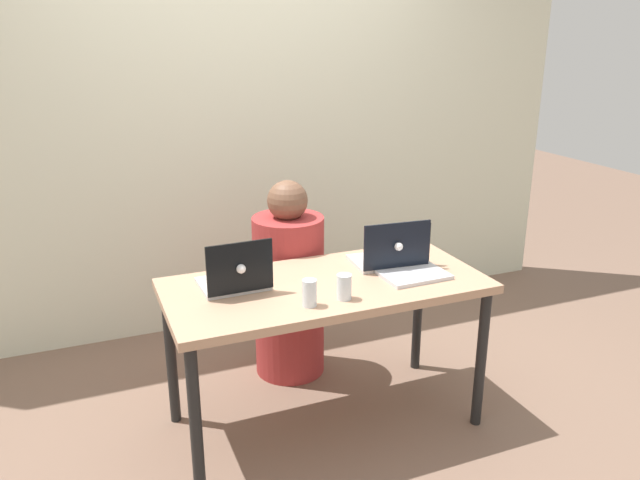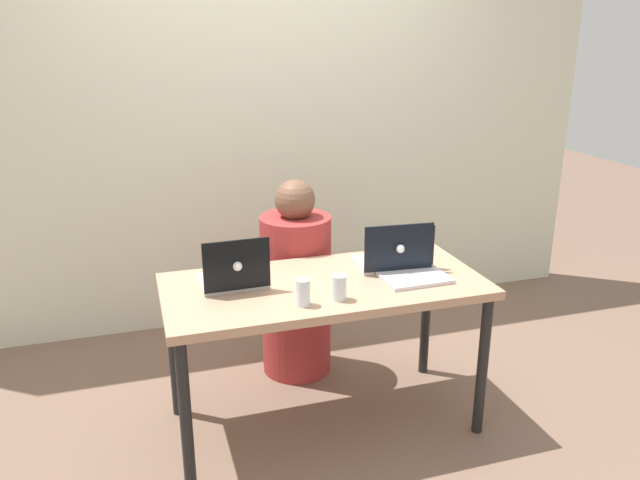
{
  "view_description": "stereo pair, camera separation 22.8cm",
  "coord_description": "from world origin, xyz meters",
  "px_view_note": "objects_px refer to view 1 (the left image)",
  "views": [
    {
      "loc": [
        -1.01,
        -2.42,
        1.82
      ],
      "look_at": [
        0.0,
        0.07,
        0.92
      ],
      "focal_mm": 35.0,
      "sensor_mm": 36.0,
      "label": 1
    },
    {
      "loc": [
        -0.8,
        -2.49,
        1.82
      ],
      "look_at": [
        0.0,
        0.07,
        0.92
      ],
      "focal_mm": 35.0,
      "sensor_mm": 36.0,
      "label": 2
    }
  ],
  "objects_px": {
    "laptop_front_right": "(410,264)",
    "laptop_back_left": "(235,278)",
    "person_at_center": "(289,290)",
    "laptop_back_right": "(390,255)",
    "water_glass_left": "(310,295)",
    "water_glass_center": "(344,289)"
  },
  "relations": [
    {
      "from": "laptop_front_right",
      "to": "laptop_back_right",
      "type": "height_order",
      "value": "laptop_back_right"
    },
    {
      "from": "laptop_front_right",
      "to": "laptop_back_left",
      "type": "xyz_separation_m",
      "value": [
        -0.8,
        0.13,
        0.01
      ]
    },
    {
      "from": "person_at_center",
      "to": "water_glass_center",
      "type": "height_order",
      "value": "person_at_center"
    },
    {
      "from": "water_glass_left",
      "to": "laptop_back_right",
      "type": "bearing_deg",
      "value": 28.53
    },
    {
      "from": "laptop_front_right",
      "to": "water_glass_left",
      "type": "distance_m",
      "value": 0.59
    },
    {
      "from": "person_at_center",
      "to": "water_glass_center",
      "type": "bearing_deg",
      "value": 80.38
    },
    {
      "from": "laptop_back_right",
      "to": "water_glass_left",
      "type": "distance_m",
      "value": 0.6
    },
    {
      "from": "laptop_front_right",
      "to": "laptop_back_left",
      "type": "relative_size",
      "value": 1.03
    },
    {
      "from": "water_glass_center",
      "to": "laptop_back_right",
      "type": "bearing_deg",
      "value": 36.91
    },
    {
      "from": "laptop_front_right",
      "to": "laptop_back_right",
      "type": "xyz_separation_m",
      "value": [
        -0.03,
        0.13,
        0.0
      ]
    },
    {
      "from": "laptop_back_left",
      "to": "water_glass_center",
      "type": "bearing_deg",
      "value": 143.64
    },
    {
      "from": "laptop_front_right",
      "to": "laptop_back_right",
      "type": "bearing_deg",
      "value": 103.3
    },
    {
      "from": "laptop_back_left",
      "to": "water_glass_left",
      "type": "relative_size",
      "value": 2.6
    },
    {
      "from": "laptop_back_left",
      "to": "water_glass_left",
      "type": "distance_m",
      "value": 0.37
    },
    {
      "from": "laptop_back_right",
      "to": "water_glass_center",
      "type": "bearing_deg",
      "value": 41.35
    },
    {
      "from": "laptop_front_right",
      "to": "water_glass_center",
      "type": "xyz_separation_m",
      "value": [
        -0.41,
        -0.15,
        0.0
      ]
    },
    {
      "from": "laptop_front_right",
      "to": "person_at_center",
      "type": "bearing_deg",
      "value": 122.01
    },
    {
      "from": "person_at_center",
      "to": "laptop_front_right",
      "type": "xyz_separation_m",
      "value": [
        0.39,
        -0.6,
        0.3
      ]
    },
    {
      "from": "person_at_center",
      "to": "laptop_back_right",
      "type": "relative_size",
      "value": 3.11
    },
    {
      "from": "water_glass_left",
      "to": "laptop_front_right",
      "type": "bearing_deg",
      "value": 15.47
    },
    {
      "from": "person_at_center",
      "to": "laptop_front_right",
      "type": "distance_m",
      "value": 0.77
    },
    {
      "from": "laptop_front_right",
      "to": "water_glass_center",
      "type": "distance_m",
      "value": 0.43
    }
  ]
}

